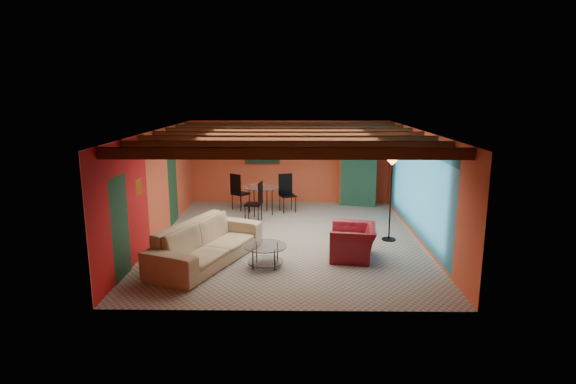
{
  "coord_description": "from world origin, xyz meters",
  "views": [
    {
      "loc": [
        0.17,
        -11.32,
        3.62
      ],
      "look_at": [
        0.0,
        0.2,
        1.15
      ],
      "focal_mm": 29.3,
      "sensor_mm": 36.0,
      "label": 1
    }
  ],
  "objects_px": {
    "coffee_table": "(265,256)",
    "potted_plant": "(359,138)",
    "sofa": "(207,243)",
    "armoire": "(357,175)",
    "armchair": "(353,242)",
    "vase": "(260,173)",
    "dining_table": "(261,195)",
    "floor_lamp": "(391,199)"
  },
  "relations": [
    {
      "from": "coffee_table",
      "to": "armchair",
      "type": "bearing_deg",
      "value": 15.77
    },
    {
      "from": "floor_lamp",
      "to": "vase",
      "type": "xyz_separation_m",
      "value": [
        -3.37,
        2.48,
        0.2
      ]
    },
    {
      "from": "armchair",
      "to": "armoire",
      "type": "xyz_separation_m",
      "value": [
        0.74,
        5.09,
        0.6
      ]
    },
    {
      "from": "sofa",
      "to": "armchair",
      "type": "distance_m",
      "value": 3.2
    },
    {
      "from": "armchair",
      "to": "floor_lamp",
      "type": "bearing_deg",
      "value": 148.71
    },
    {
      "from": "coffee_table",
      "to": "armoire",
      "type": "bearing_deg",
      "value": 64.84
    },
    {
      "from": "dining_table",
      "to": "vase",
      "type": "distance_m",
      "value": 0.67
    },
    {
      "from": "coffee_table",
      "to": "armoire",
      "type": "distance_m",
      "value": 6.26
    },
    {
      "from": "coffee_table",
      "to": "dining_table",
      "type": "distance_m",
      "value": 4.35
    },
    {
      "from": "armoire",
      "to": "vase",
      "type": "height_order",
      "value": "armoire"
    },
    {
      "from": "armchair",
      "to": "armoire",
      "type": "height_order",
      "value": "armoire"
    },
    {
      "from": "dining_table",
      "to": "potted_plant",
      "type": "height_order",
      "value": "potted_plant"
    },
    {
      "from": "vase",
      "to": "coffee_table",
      "type": "bearing_deg",
      "value": -84.57
    },
    {
      "from": "sofa",
      "to": "dining_table",
      "type": "bearing_deg",
      "value": 10.91
    },
    {
      "from": "armchair",
      "to": "sofa",
      "type": "bearing_deg",
      "value": -76.58
    },
    {
      "from": "dining_table",
      "to": "floor_lamp",
      "type": "distance_m",
      "value": 4.22
    },
    {
      "from": "dining_table",
      "to": "armoire",
      "type": "distance_m",
      "value": 3.35
    },
    {
      "from": "sofa",
      "to": "floor_lamp",
      "type": "distance_m",
      "value": 4.57
    },
    {
      "from": "armchair",
      "to": "floor_lamp",
      "type": "height_order",
      "value": "floor_lamp"
    },
    {
      "from": "armchair",
      "to": "vase",
      "type": "distance_m",
      "value": 4.52
    },
    {
      "from": "dining_table",
      "to": "potted_plant",
      "type": "xyz_separation_m",
      "value": [
        3.06,
        1.31,
        1.58
      ]
    },
    {
      "from": "armoire",
      "to": "floor_lamp",
      "type": "height_order",
      "value": "floor_lamp"
    },
    {
      "from": "coffee_table",
      "to": "sofa",
      "type": "bearing_deg",
      "value": 169.98
    },
    {
      "from": "coffee_table",
      "to": "potted_plant",
      "type": "height_order",
      "value": "potted_plant"
    },
    {
      "from": "coffee_table",
      "to": "floor_lamp",
      "type": "bearing_deg",
      "value": 31.82
    },
    {
      "from": "sofa",
      "to": "armoire",
      "type": "bearing_deg",
      "value": -13.15
    },
    {
      "from": "sofa",
      "to": "dining_table",
      "type": "xyz_separation_m",
      "value": [
        0.86,
        4.1,
        0.15
      ]
    },
    {
      "from": "vase",
      "to": "armoire",
      "type": "bearing_deg",
      "value": 23.19
    },
    {
      "from": "floor_lamp",
      "to": "armoire",
      "type": "bearing_deg",
      "value": 94.81
    },
    {
      "from": "sofa",
      "to": "dining_table",
      "type": "height_order",
      "value": "dining_table"
    },
    {
      "from": "dining_table",
      "to": "floor_lamp",
      "type": "height_order",
      "value": "floor_lamp"
    },
    {
      "from": "coffee_table",
      "to": "floor_lamp",
      "type": "relative_size",
      "value": 0.43
    },
    {
      "from": "floor_lamp",
      "to": "sofa",
      "type": "bearing_deg",
      "value": -159.14
    },
    {
      "from": "coffee_table",
      "to": "potted_plant",
      "type": "relative_size",
      "value": 1.87
    },
    {
      "from": "armchair",
      "to": "floor_lamp",
      "type": "xyz_separation_m",
      "value": [
        1.05,
        1.3,
        0.69
      ]
    },
    {
      "from": "floor_lamp",
      "to": "vase",
      "type": "relative_size",
      "value": 11.98
    },
    {
      "from": "coffee_table",
      "to": "floor_lamp",
      "type": "distance_m",
      "value": 3.58
    },
    {
      "from": "floor_lamp",
      "to": "potted_plant",
      "type": "distance_m",
      "value": 3.96
    },
    {
      "from": "armoire",
      "to": "armchair",
      "type": "bearing_deg",
      "value": -83.58
    },
    {
      "from": "armchair",
      "to": "potted_plant",
      "type": "distance_m",
      "value": 5.45
    },
    {
      "from": "armoire",
      "to": "potted_plant",
      "type": "xyz_separation_m",
      "value": [
        0.0,
        0.0,
        1.2
      ]
    },
    {
      "from": "armchair",
      "to": "potted_plant",
      "type": "bearing_deg",
      "value": 179.55
    }
  ]
}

